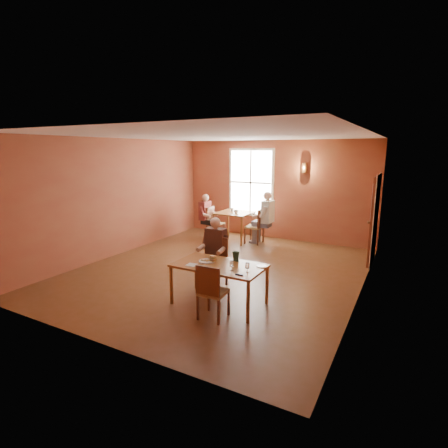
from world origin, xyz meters
The scene contains 29 objects.
ground centered at (0.00, 0.00, 0.00)m, with size 6.00×7.00×0.01m, color brown.
wall_back centered at (0.00, 3.50, 1.50)m, with size 6.00×0.04×3.00m, color brown.
wall_front centered at (0.00, -3.50, 1.50)m, with size 6.00×0.04×3.00m, color brown.
wall_left centered at (-3.00, 0.00, 1.50)m, with size 0.04×7.00×3.00m, color brown.
wall_right centered at (3.00, 0.00, 1.50)m, with size 0.04×7.00×3.00m, color brown.
ceiling centered at (0.00, 0.00, 3.00)m, with size 6.00×7.00×0.04m, color white.
window centered at (-0.80, 3.45, 1.70)m, with size 1.36×0.10×1.96m, color white.
door centered at (2.94, 2.30, 1.05)m, with size 0.12×1.04×2.10m, color maroon.
wall_sconce centered at (0.90, 3.40, 2.20)m, with size 0.16×0.16×0.28m, color brown.
main_table centered at (0.85, -1.55, 0.37)m, with size 1.57×0.88×0.74m, color brown, non-canonical shape.
chair_diner_main centered at (0.35, -0.90, 0.49)m, with size 0.44×0.44×0.99m, color #582F19, non-canonical shape.
diner_main centered at (0.35, -0.93, 0.66)m, with size 0.53×0.53×1.32m, color black, non-canonical shape.
chair_empty centered at (1.02, -2.06, 0.47)m, with size 0.41×0.41×0.93m, color #4D2413, non-canonical shape.
plate_food centered at (0.58, -1.52, 0.76)m, with size 0.29×0.29×0.04m, color white.
sandwich centered at (0.69, -1.49, 0.79)m, with size 0.08×0.08×0.10m, color tan.
goblet_b centered at (1.46, -1.69, 0.83)m, with size 0.07×0.07×0.18m, color white, non-canonical shape.
goblet_c centered at (1.19, -1.72, 0.83)m, with size 0.07×0.07×0.18m, color white, non-canonical shape.
menu_stand centered at (1.03, -1.25, 0.83)m, with size 0.11×0.06×0.18m, color #1A321E.
knife centered at (0.83, -1.83, 0.74)m, with size 0.19×0.02×0.00m, color white.
napkin centered at (0.44, -1.80, 0.74)m, with size 0.17×0.17×0.01m, color silver.
side_plate centered at (1.54, -1.30, 0.74)m, with size 0.17×0.17×0.01m, color white.
sunglasses centered at (1.39, -1.87, 0.75)m, with size 0.13×0.04×0.02m, color black.
second_table centered at (-0.94, 2.60, 0.44)m, with size 0.99×0.99×0.87m, color brown, non-canonical shape.
chair_diner_white centered at (-0.29, 2.60, 0.52)m, with size 0.46×0.46×1.04m, color #513012, non-canonical shape.
diner_white centered at (-0.26, 2.60, 0.74)m, with size 0.59×0.59×1.48m, color white, non-canonical shape.
chair_diner_maroon centered at (-1.59, 2.60, 0.49)m, with size 0.43×0.43×0.98m, color #57301C, non-canonical shape.
diner_maroon centered at (-1.62, 2.60, 0.66)m, with size 0.53×0.53×1.33m, color maroon, non-canonical shape.
cup_a centered at (-0.82, 2.46, 0.92)m, with size 0.13×0.13×0.10m, color silver.
cup_b centered at (-1.08, 2.71, 0.92)m, with size 0.11×0.11×0.10m, color silver.
Camera 1 is at (3.70, -6.63, 2.69)m, focal length 28.00 mm.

